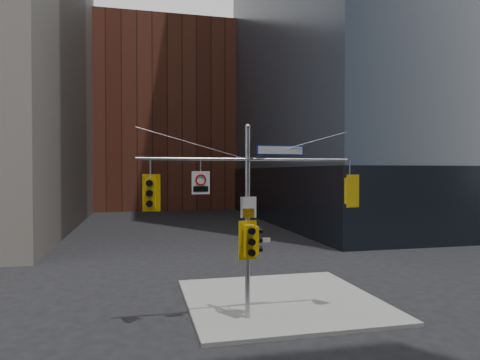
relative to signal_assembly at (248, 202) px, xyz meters
name	(u,v)px	position (x,y,z in m)	size (l,w,h in m)	color
ground	(263,342)	(0.00, -1.99, -4.42)	(160.00, 160.00, 0.00)	black
sidewalk_corner	(281,300)	(2.00, 2.01, -4.34)	(8.00, 8.00, 0.15)	gray
podium_ne	(412,193)	(28.00, 30.01, -1.42)	(36.40, 36.40, 6.00)	black
brick_midrise	(163,120)	(0.00, 56.01, 9.58)	(26.00, 20.00, 28.00)	brown
signal_assembly	(248,202)	(0.00, 0.00, 0.00)	(8.00, 0.80, 7.30)	#96999E
traffic_light_west_arm	(151,193)	(-3.50, 0.01, 0.38)	(0.62, 0.56, 1.32)	gold
traffic_light_east_arm	(350,191)	(4.11, 0.00, 0.38)	(0.60, 0.55, 1.27)	gold
traffic_light_pole_side	(256,240)	(0.32, 0.01, -1.41)	(0.40, 0.34, 1.02)	gold
traffic_light_pole_front	(249,241)	(0.00, -0.27, -1.38)	(0.69, 0.58, 1.44)	gold
street_sign_blade	(280,150)	(1.27, 0.00, 1.93)	(1.91, 0.22, 0.37)	navy
regulatory_sign_arm	(201,182)	(-1.74, -0.02, 0.76)	(0.66, 0.12, 0.82)	silver
regulatory_sign_pole	(248,208)	(0.00, -0.11, -0.19)	(0.59, 0.08, 0.77)	silver
street_blade_ew	(259,240)	(0.45, 0.01, -1.42)	(0.83, 0.12, 0.17)	silver
street_blade_ns	(245,243)	(0.00, 0.46, -1.59)	(0.04, 0.78, 0.16)	#145926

